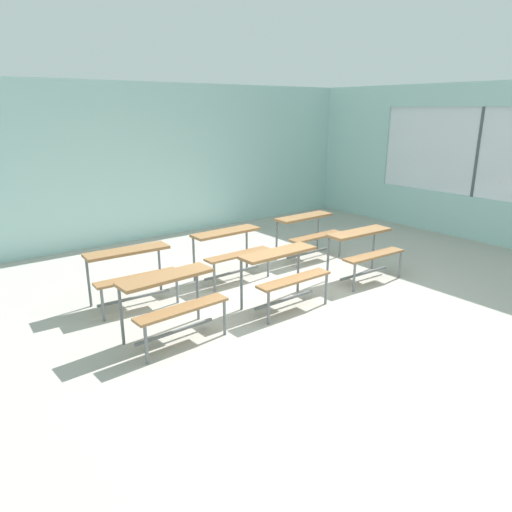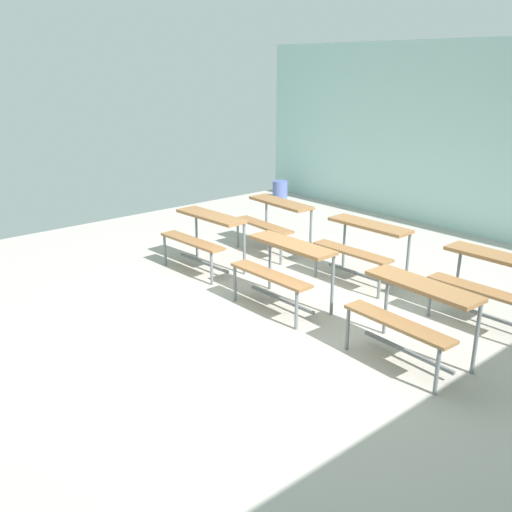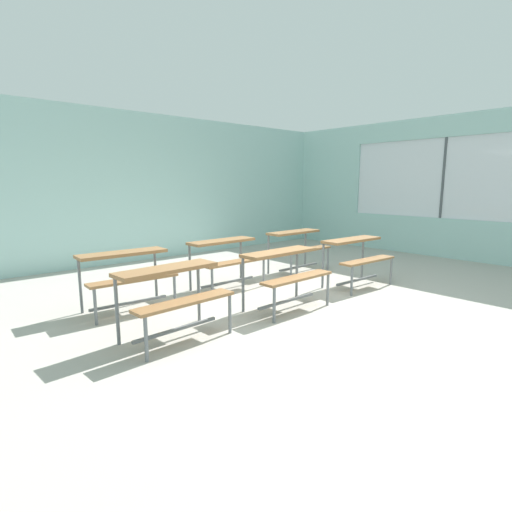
{
  "view_description": "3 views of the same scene",
  "coord_description": "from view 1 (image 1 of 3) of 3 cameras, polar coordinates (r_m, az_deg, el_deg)",
  "views": [
    {
      "loc": [
        -3.99,
        -4.19,
        2.53
      ],
      "look_at": [
        -0.16,
        0.8,
        0.53
      ],
      "focal_mm": 32.87,
      "sensor_mm": 36.0,
      "label": 1
    },
    {
      "loc": [
        4.06,
        -3.92,
        2.62
      ],
      "look_at": [
        -0.83,
        0.29,
        0.42
      ],
      "focal_mm": 39.57,
      "sensor_mm": 36.0,
      "label": 2
    },
    {
      "loc": [
        -3.8,
        -3.3,
        1.6
      ],
      "look_at": [
        0.5,
        1.5,
        0.42
      ],
      "focal_mm": 28.0,
      "sensor_mm": 36.0,
      "label": 3
    }
  ],
  "objects": [
    {
      "name": "desk_bench_r0c1",
      "position": [
        6.09,
        3.37,
        -1.24
      ],
      "size": [
        1.11,
        0.6,
        0.74
      ],
      "rotation": [
        0.0,
        0.0,
        0.01
      ],
      "color": "olive",
      "rests_on": "ground"
    },
    {
      "name": "desk_bench_r1c2",
      "position": [
        8.15,
        6.36,
        3.55
      ],
      "size": [
        1.11,
        0.6,
        0.74
      ],
      "rotation": [
        0.0,
        0.0,
        0.01
      ],
      "color": "olive",
      "rests_on": "ground"
    },
    {
      "name": "ground",
      "position": [
        6.32,
        5.6,
        -6.3
      ],
      "size": [
        10.0,
        9.0,
        0.05
      ],
      "primitive_type": "cube",
      "color": "#ADA89E"
    },
    {
      "name": "wall_right",
      "position": [
        9.92,
        28.44,
        9.26
      ],
      "size": [
        0.12,
        9.0,
        3.0
      ],
      "color": "#A8D1CC",
      "rests_on": "ground"
    },
    {
      "name": "desk_bench_r0c0",
      "position": [
        5.31,
        -10.23,
        -4.43
      ],
      "size": [
        1.13,
        0.65,
        0.74
      ],
      "rotation": [
        0.0,
        0.0,
        0.05
      ],
      "color": "olive",
      "rests_on": "ground"
    },
    {
      "name": "wall_back",
      "position": [
        9.62,
        -13.0,
        11.02
      ],
      "size": [
        10.0,
        0.12,
        3.0
      ],
      "primitive_type": "cube",
      "color": "#A8D1CC",
      "rests_on": "ground"
    },
    {
      "name": "desk_bench_r0c2",
      "position": [
        7.26,
        13.04,
        1.44
      ],
      "size": [
        1.13,
        0.64,
        0.74
      ],
      "rotation": [
        0.0,
        0.0,
        -0.05
      ],
      "color": "olive",
      "rests_on": "ground"
    },
    {
      "name": "desk_bench_r1c0",
      "position": [
        6.37,
        -14.97,
        -0.99
      ],
      "size": [
        1.13,
        0.64,
        0.74
      ],
      "rotation": [
        0.0,
        0.0,
        -0.05
      ],
      "color": "olive",
      "rests_on": "ground"
    },
    {
      "name": "desk_bench_r1c1",
      "position": [
        7.11,
        -3.14,
        1.53
      ],
      "size": [
        1.11,
        0.61,
        0.74
      ],
      "rotation": [
        0.0,
        0.0,
        0.02
      ],
      "color": "olive",
      "rests_on": "ground"
    }
  ]
}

